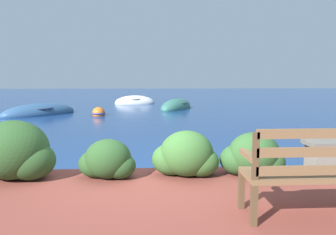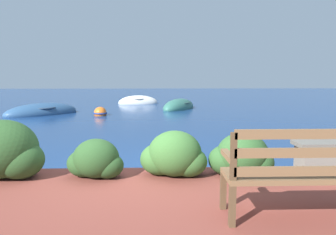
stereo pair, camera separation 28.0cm
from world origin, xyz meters
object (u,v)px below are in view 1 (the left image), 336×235
Objects in this scene: rowboat_nearest at (39,113)px; rowboat_mid at (176,107)px; mooring_buoy at (99,113)px; park_bench at (315,170)px; rowboat_far at (135,103)px.

rowboat_mid reaches higher than rowboat_nearest.
rowboat_nearest is at bearing 171.43° from mooring_buoy.
rowboat_mid is at bearing 93.65° from park_bench.
rowboat_nearest is 2.59m from mooring_buoy.
rowboat_mid reaches higher than mooring_buoy.
rowboat_nearest reaches higher than mooring_buoy.
park_bench reaches higher than rowboat_nearest.
rowboat_far reaches higher than rowboat_nearest.
rowboat_mid is 4.39m from mooring_buoy.
park_bench reaches higher than rowboat_far.
rowboat_mid is 1.25× the size of rowboat_far.
park_bench reaches higher than mooring_buoy.
rowboat_nearest is 1.27× the size of rowboat_far.
rowboat_nearest is at bearing -135.40° from rowboat_far.
mooring_buoy is (2.56, -0.39, 0.02)m from rowboat_nearest.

